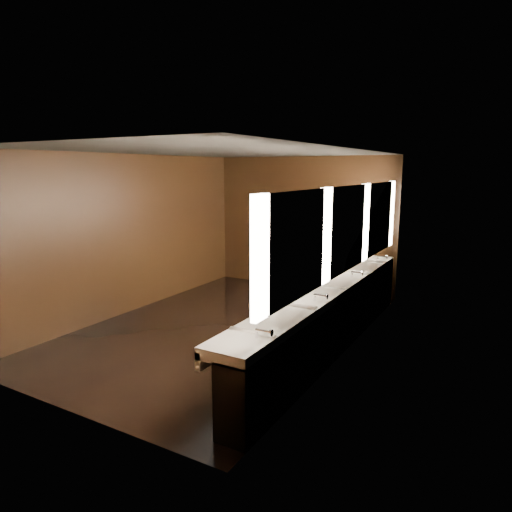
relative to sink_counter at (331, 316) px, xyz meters
The scene contains 10 objects.
floor 1.86m from the sink_counter, behind, with size 6.00×6.00×0.00m, color black.
ceiling 2.92m from the sink_counter, behind, with size 4.00×6.00×0.02m, color #2D2D2B.
wall_back 3.61m from the sink_counter, 120.87° to the left, with size 4.00×0.02×2.80m, color black.
wall_front 3.61m from the sink_counter, 120.87° to the right, with size 4.00×0.02×2.80m, color black.
wall_left 3.90m from the sink_counter, behind, with size 0.02×6.00×2.80m, color black.
wall_right 0.93m from the sink_counter, ahead, with size 0.02×6.00×2.80m, color black.
sink_counter is the anchor object (origin of this frame).
mirror_band 1.27m from the sink_counter, ahead, with size 0.06×5.03×1.15m.
person 1.03m from the sink_counter, 128.61° to the right, with size 0.56×0.37×1.54m, color #84B5C5.
trash_bin 1.53m from the sink_counter, 98.27° to the right, with size 0.38×0.38×0.59m, color black.
Camera 1 is at (3.93, -5.88, 2.54)m, focal length 32.00 mm.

